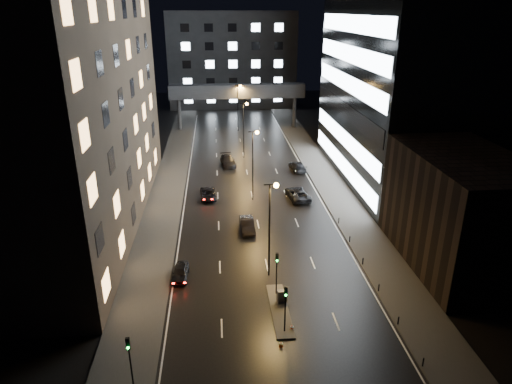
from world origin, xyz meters
TOP-DOWN VIEW (x-y plane):
  - ground at (0.00, 40.00)m, footprint 160.00×160.00m
  - sidewalk_left at (-12.50, 35.00)m, footprint 5.00×110.00m
  - sidewalk_right at (12.50, 35.00)m, footprint 5.00×110.00m
  - building_left at (-22.50, 24.00)m, footprint 15.00×48.00m
  - building_right_low at (20.00, 9.00)m, footprint 10.00×18.00m
  - building_right_glass at (25.00, 36.00)m, footprint 20.00×36.00m
  - building_far at (0.00, 98.00)m, footprint 34.00×14.00m
  - skybridge at (0.00, 70.00)m, footprint 30.00×3.00m
  - median_island at (0.30, 2.00)m, footprint 1.60×8.00m
  - traffic_signal_near at (0.30, 4.49)m, footprint 0.28×0.34m
  - traffic_signal_far at (0.30, -1.01)m, footprint 0.28×0.34m
  - traffic_signal_corner at (-11.50, -6.01)m, footprint 0.28×0.34m
  - bollard_row at (10.20, 6.50)m, footprint 0.12×25.12m
  - streetlight_near at (0.16, 8.00)m, footprint 1.45×0.50m
  - streetlight_mid_a at (0.16, 28.00)m, footprint 1.45×0.50m
  - streetlight_mid_b at (0.16, 48.00)m, footprint 1.45×0.50m
  - streetlight_far at (0.16, 68.00)m, footprint 1.45×0.50m
  - car_away_a at (-9.00, 8.31)m, footprint 1.73×3.86m
  - car_away_b at (-1.50, 18.34)m, footprint 1.79×4.68m
  - car_away_c at (-6.39, 29.12)m, footprint 2.51×4.91m
  - car_away_d at (-3.04, 43.90)m, footprint 2.96×5.79m
  - car_toward_a at (6.43, 27.72)m, footprint 3.37×6.04m
  - car_toward_b at (8.56, 40.06)m, footprint 2.61×5.35m
  - utility_cabinet at (0.65, 3.16)m, footprint 0.95×0.61m
  - cone_a at (0.97, -0.73)m, footprint 0.37×0.37m
  - cone_b at (-0.25, -2.72)m, footprint 0.46×0.46m

SIDE VIEW (x-z plane):
  - ground at x=0.00m, z-range 0.00..0.00m
  - sidewalk_left at x=-12.50m, z-range 0.00..0.15m
  - sidewalk_right at x=12.50m, z-range 0.00..0.15m
  - median_island at x=0.30m, z-range 0.00..0.15m
  - cone_b at x=-0.25m, z-range 0.00..0.52m
  - cone_a at x=0.97m, z-range 0.00..0.53m
  - bollard_row at x=10.20m, z-range 0.00..0.90m
  - car_away_a at x=-9.00m, z-range 0.00..1.29m
  - car_away_c at x=-6.39m, z-range 0.00..1.33m
  - car_toward_b at x=8.56m, z-range 0.00..1.50m
  - utility_cabinet at x=0.65m, z-range 0.15..1.35m
  - car_away_b at x=-1.50m, z-range 0.00..1.52m
  - car_toward_a at x=6.43m, z-range 0.00..1.60m
  - car_away_d at x=-3.04m, z-range 0.00..1.61m
  - traffic_signal_corner at x=-11.50m, z-range 0.74..5.14m
  - traffic_signal_near at x=0.30m, z-range 0.89..5.29m
  - traffic_signal_far at x=0.30m, z-range 0.89..5.29m
  - building_right_low at x=20.00m, z-range 0.00..12.00m
  - streetlight_near at x=0.16m, z-range 1.42..11.57m
  - streetlight_mid_a at x=0.16m, z-range 1.42..11.57m
  - streetlight_mid_b at x=0.16m, z-range 1.42..11.57m
  - streetlight_far at x=0.16m, z-range 1.42..11.57m
  - skybridge at x=0.00m, z-range 3.34..13.34m
  - building_far at x=0.00m, z-range 0.00..25.00m
  - building_left at x=-22.50m, z-range 0.00..40.00m
  - building_right_glass at x=25.00m, z-range 0.00..45.00m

